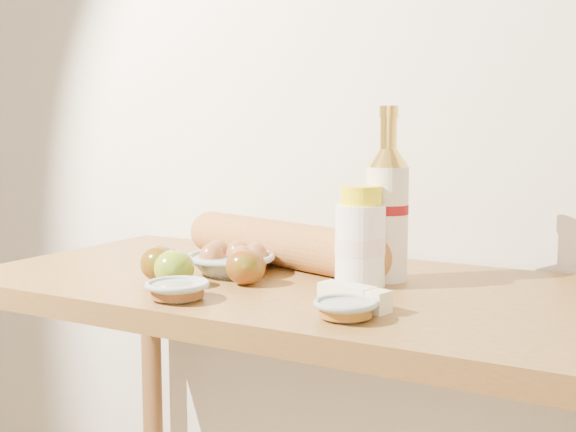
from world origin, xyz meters
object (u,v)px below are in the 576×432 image
object	(u,v)px
bourbon_bottle	(387,210)
egg_bowl	(231,261)
table	(296,346)
cream_bottle	(360,240)
baguette	(280,243)

from	to	relation	value
bourbon_bottle	egg_bowl	xyz separation A→B (m)	(-0.28, -0.09, -0.10)
table	egg_bowl	world-z (taller)	egg_bowl
cream_bottle	baguette	distance (m)	0.23
bourbon_bottle	cream_bottle	bearing A→B (deg)	-97.73
egg_bowl	baguette	size ratio (longest dim) A/B	0.35
table	bourbon_bottle	distance (m)	0.30
bourbon_bottle	table	bearing A→B (deg)	-138.54
table	egg_bowl	xyz separation A→B (m)	(-0.13, -0.01, 0.15)
bourbon_bottle	egg_bowl	bearing A→B (deg)	-150.15
table	cream_bottle	world-z (taller)	cream_bottle
table	baguette	xyz separation A→B (m)	(-0.09, 0.11, 0.17)
egg_bowl	baguette	distance (m)	0.12
table	baguette	size ratio (longest dim) A/B	2.21
bourbon_bottle	egg_bowl	world-z (taller)	bourbon_bottle
bourbon_bottle	baguette	distance (m)	0.25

